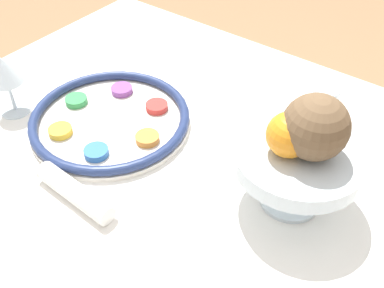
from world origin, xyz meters
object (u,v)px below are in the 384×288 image
orange_fruit (289,135)px  cup_far (318,137)px  wine_glass (3,71)px  seder_plate (110,119)px  cup_near (325,99)px  coconut (315,127)px  napkin_roll (75,192)px  fruit_stand (298,160)px

orange_fruit → cup_far: orange_fruit is taller
wine_glass → cup_far: bearing=26.1°
seder_plate → cup_near: bearing=43.3°
seder_plate → coconut: bearing=6.0°
seder_plate → napkin_roll: napkin_roll is taller
wine_glass → cup_near: (0.54, 0.41, -0.07)m
napkin_roll → fruit_stand: bearing=36.7°
seder_plate → fruit_stand: size_ratio=1.54×
napkin_roll → cup_far: cup_far is taller
cup_far → cup_near: bearing=108.3°
wine_glass → orange_fruit: size_ratio=1.91×
napkin_roll → cup_near: size_ratio=2.90×
wine_glass → cup_near: size_ratio=2.32×
fruit_stand → orange_fruit: orange_fruit is taller
seder_plate → wine_glass: wine_glass is taller
coconut → fruit_stand: bearing=-164.3°
wine_glass → napkin_roll: 0.33m
orange_fruit → napkin_roll: size_ratio=0.42×
cup_far → fruit_stand: bearing=-81.4°
coconut → cup_near: coconut is taller
wine_glass → orange_fruit: bearing=10.9°
orange_fruit → cup_near: 0.33m
wine_glass → fruit_stand: size_ratio=0.64×
seder_plate → napkin_roll: size_ratio=1.93×
wine_glass → cup_near: 0.69m
wine_glass → coconut: bearing=12.3°
napkin_roll → cup_near: (0.24, 0.51, 0.01)m
wine_glass → orange_fruit: orange_fruit is taller
coconut → cup_near: size_ratio=1.75×
fruit_stand → napkin_roll: fruit_stand is taller
orange_fruit → napkin_roll: (-0.29, -0.21, -0.14)m
cup_near → orange_fruit: bearing=-80.6°
wine_glass → napkin_roll: size_ratio=0.80×
seder_plate → cup_near: (0.34, 0.32, 0.02)m
fruit_stand → cup_near: (-0.07, 0.28, -0.07)m
coconut → orange_fruit: bearing=-144.2°
orange_fruit → coconut: (0.03, 0.02, 0.02)m
seder_plate → orange_fruit: bearing=3.3°
cup_near → cup_far: 0.13m
wine_glass → fruit_stand: wine_glass is taller
seder_plate → coconut: size_ratio=3.19×
fruit_stand → cup_far: bearing=98.6°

